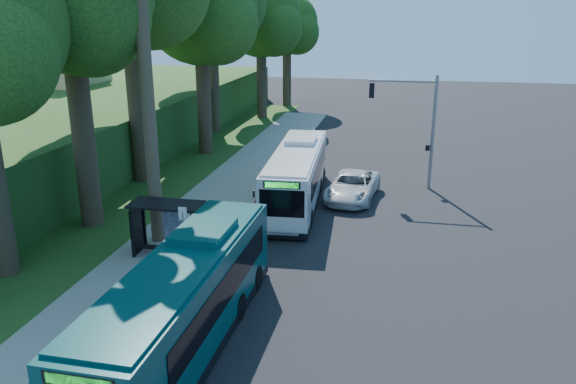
% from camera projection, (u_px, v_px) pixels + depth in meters
% --- Properties ---
extents(ground, '(140.00, 140.00, 0.00)m').
position_uv_depth(ground, '(332.00, 243.00, 26.78)').
color(ground, black).
rests_on(ground, ground).
extents(sidewalk, '(4.50, 70.00, 0.12)m').
position_uv_depth(sidewalk, '(188.00, 231.00, 28.16)').
color(sidewalk, gray).
rests_on(sidewalk, ground).
extents(red_curb, '(0.25, 30.00, 0.13)m').
position_uv_depth(red_curb, '(204.00, 269.00, 23.99)').
color(red_curb, maroon).
rests_on(red_curb, ground).
extents(grass_verge, '(8.00, 70.00, 0.06)m').
position_uv_depth(grass_verge, '(129.00, 194.00, 33.93)').
color(grass_verge, '#234719').
rests_on(grass_verge, ground).
extents(bus_shelter, '(3.20, 1.51, 2.55)m').
position_uv_depth(bus_shelter, '(163.00, 218.00, 24.95)').
color(bus_shelter, black).
rests_on(bus_shelter, ground).
extents(stop_sign_pole, '(0.35, 0.06, 3.17)m').
position_uv_depth(stop_sign_pole, '(184.00, 233.00, 22.51)').
color(stop_sign_pole, gray).
rests_on(stop_sign_pole, ground).
extents(traffic_signal_pole, '(4.10, 0.30, 7.00)m').
position_uv_depth(traffic_signal_pole, '(417.00, 118.00, 34.03)').
color(traffic_signal_pole, gray).
rests_on(traffic_signal_pole, ground).
extents(hillside_backdrop, '(24.00, 60.00, 8.80)m').
position_uv_depth(hillside_backdrop, '(32.00, 118.00, 45.16)').
color(hillside_backdrop, '#234719').
rests_on(hillside_backdrop, ground).
extents(tree_2, '(8.82, 8.40, 15.12)m').
position_uv_depth(tree_2, '(201.00, 13.00, 40.77)').
color(tree_2, '#382B1E').
rests_on(tree_2, ground).
extents(tree_4, '(8.40, 8.00, 14.14)m').
position_uv_depth(tree_4, '(262.00, 21.00, 55.82)').
color(tree_4, '#382B1E').
rests_on(tree_4, ground).
extents(tree_5, '(7.35, 7.00, 12.86)m').
position_uv_depth(tree_5, '(288.00, 27.00, 63.33)').
color(tree_5, '#382B1E').
rests_on(tree_5, ground).
extents(white_bus, '(3.21, 11.73, 3.45)m').
position_uv_depth(white_bus, '(297.00, 174.00, 32.05)').
color(white_bus, silver).
rests_on(white_bus, ground).
extents(teal_bus, '(2.66, 11.76, 3.50)m').
position_uv_depth(teal_bus, '(186.00, 299.00, 18.08)').
color(teal_bus, '#0B3D3E').
rests_on(teal_bus, ground).
extents(pickup, '(3.15, 5.82, 1.55)m').
position_uv_depth(pickup, '(353.00, 186.00, 33.00)').
color(pickup, silver).
rests_on(pickup, ground).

